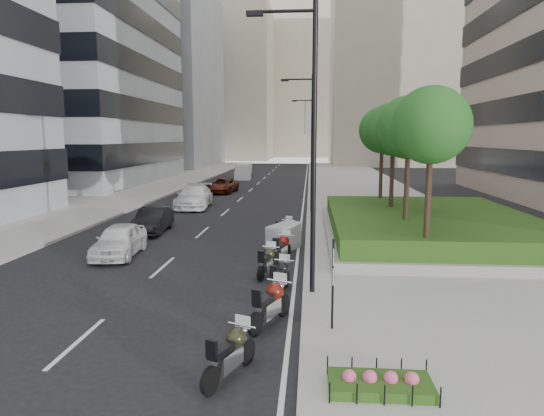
# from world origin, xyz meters

# --- Properties ---
(ground) EXTENTS (160.00, 160.00, 0.00)m
(ground) POSITION_xyz_m (0.00, 0.00, 0.00)
(ground) COLOR black
(ground) RESTS_ON ground
(sidewalk_right) EXTENTS (10.00, 100.00, 0.15)m
(sidewalk_right) POSITION_xyz_m (9.00, 30.00, 0.07)
(sidewalk_right) COLOR #9E9B93
(sidewalk_right) RESTS_ON ground
(sidewalk_left) EXTENTS (8.00, 100.00, 0.15)m
(sidewalk_left) POSITION_xyz_m (-12.00, 30.00, 0.07)
(sidewalk_left) COLOR #9E9B93
(sidewalk_left) RESTS_ON ground
(lane_edge) EXTENTS (0.12, 100.00, 0.01)m
(lane_edge) POSITION_xyz_m (3.70, 30.00, 0.01)
(lane_edge) COLOR silver
(lane_edge) RESTS_ON ground
(lane_centre) EXTENTS (0.12, 100.00, 0.01)m
(lane_centre) POSITION_xyz_m (-1.50, 30.00, 0.01)
(lane_centre) COLOR silver
(lane_centre) RESTS_ON ground
(building_grey_far) EXTENTS (22.00, 26.00, 30.00)m
(building_grey_far) POSITION_xyz_m (-24.00, 70.00, 15.00)
(building_grey_far) COLOR gray
(building_grey_far) RESTS_ON ground
(building_cream_right) EXTENTS (28.00, 24.00, 36.00)m
(building_cream_right) POSITION_xyz_m (22.00, 80.00, 18.00)
(building_cream_right) COLOR #B7AD93
(building_cream_right) RESTS_ON ground
(building_cream_left) EXTENTS (26.00, 24.00, 34.00)m
(building_cream_left) POSITION_xyz_m (-18.00, 100.00, 17.00)
(building_cream_left) COLOR #B7AD93
(building_cream_left) RESTS_ON ground
(building_cream_centre) EXTENTS (30.00, 24.00, 38.00)m
(building_cream_centre) POSITION_xyz_m (2.00, 120.00, 19.00)
(building_cream_centre) COLOR #B7AD93
(building_cream_centre) RESTS_ON ground
(planter) EXTENTS (10.00, 14.00, 0.40)m
(planter) POSITION_xyz_m (10.00, 10.00, 0.35)
(planter) COLOR #9A968F
(planter) RESTS_ON sidewalk_right
(hedge) EXTENTS (9.40, 13.40, 0.80)m
(hedge) POSITION_xyz_m (10.00, 10.00, 0.95)
(hedge) COLOR #1F4914
(hedge) RESTS_ON planter
(flower_bed) EXTENTS (2.00, 1.00, 0.20)m
(flower_bed) POSITION_xyz_m (5.60, -5.00, 0.25)
(flower_bed) COLOR #1F4914
(flower_bed) RESTS_ON sidewalk_right
(tree_0) EXTENTS (2.80, 2.80, 6.30)m
(tree_0) POSITION_xyz_m (8.50, 4.00, 5.42)
(tree_0) COLOR #332319
(tree_0) RESTS_ON planter
(tree_1) EXTENTS (2.80, 2.80, 6.30)m
(tree_1) POSITION_xyz_m (8.50, 8.00, 5.42)
(tree_1) COLOR #332319
(tree_1) RESTS_ON planter
(tree_2) EXTENTS (2.80, 2.80, 6.30)m
(tree_2) POSITION_xyz_m (8.50, 12.00, 5.42)
(tree_2) COLOR #332319
(tree_2) RESTS_ON planter
(tree_3) EXTENTS (2.80, 2.80, 6.30)m
(tree_3) POSITION_xyz_m (8.50, 16.00, 5.42)
(tree_3) COLOR #332319
(tree_3) RESTS_ON planter
(lamp_post_0) EXTENTS (2.34, 0.45, 9.00)m
(lamp_post_0) POSITION_xyz_m (4.14, 1.00, 5.07)
(lamp_post_0) COLOR black
(lamp_post_0) RESTS_ON ground
(lamp_post_1) EXTENTS (2.34, 0.45, 9.00)m
(lamp_post_1) POSITION_xyz_m (4.14, 18.00, 5.07)
(lamp_post_1) COLOR black
(lamp_post_1) RESTS_ON ground
(lamp_post_2) EXTENTS (2.34, 0.45, 9.00)m
(lamp_post_2) POSITION_xyz_m (4.14, 36.00, 5.07)
(lamp_post_2) COLOR black
(lamp_post_2) RESTS_ON ground
(parking_sign) EXTENTS (0.06, 0.32, 2.50)m
(parking_sign) POSITION_xyz_m (4.80, -2.00, 1.46)
(parking_sign) COLOR black
(parking_sign) RESTS_ON ground
(motorcycle_0) EXTENTS (0.95, 1.91, 1.01)m
(motorcycle_0) POSITION_xyz_m (2.58, -4.44, 0.54)
(motorcycle_0) COLOR black
(motorcycle_0) RESTS_ON ground
(motorcycle_1) EXTENTS (1.05, 2.09, 1.11)m
(motorcycle_1) POSITION_xyz_m (3.18, -1.48, 0.59)
(motorcycle_1) COLOR black
(motorcycle_1) RESTS_ON ground
(motorcycle_2) EXTENTS (0.73, 1.99, 1.01)m
(motorcycle_2) POSITION_xyz_m (3.27, 1.20, 0.54)
(motorcycle_2) COLOR black
(motorcycle_2) RESTS_ON ground
(motorcycle_3) EXTENTS (0.71, 1.98, 1.00)m
(motorcycle_3) POSITION_xyz_m (2.67, 3.18, 0.53)
(motorcycle_3) COLOR black
(motorcycle_3) RESTS_ON ground
(motorcycle_4) EXTENTS (0.83, 2.04, 1.04)m
(motorcycle_4) POSITION_xyz_m (3.09, 5.19, 0.56)
(motorcycle_4) COLOR black
(motorcycle_4) RESTS_ON ground
(motorcycle_5) EXTENTS (1.53, 2.12, 1.19)m
(motorcycle_5) POSITION_xyz_m (3.06, 7.19, 0.60)
(motorcycle_5) COLOR black
(motorcycle_5) RESTS_ON ground
(motorcycle_6) EXTENTS (0.96, 1.85, 0.99)m
(motorcycle_6) POSITION_xyz_m (2.98, 9.22, 0.53)
(motorcycle_6) COLOR black
(motorcycle_6) RESTS_ON ground
(car_a) EXTENTS (1.97, 4.18, 1.38)m
(car_a) POSITION_xyz_m (-3.87, 5.64, 0.69)
(car_a) COLOR white
(car_a) RESTS_ON ground
(car_b) EXTENTS (1.61, 4.07, 1.32)m
(car_b) POSITION_xyz_m (-4.12, 10.86, 0.66)
(car_b) COLOR black
(car_b) RESTS_ON ground
(car_c) EXTENTS (2.64, 5.65, 1.60)m
(car_c) POSITION_xyz_m (-4.10, 20.02, 0.80)
(car_c) COLOR white
(car_c) RESTS_ON ground
(car_d) EXTENTS (2.57, 4.90, 1.32)m
(car_d) POSITION_xyz_m (-3.82, 29.58, 0.66)
(car_d) COLOR #59190A
(car_d) RESTS_ON ground
(delivery_van) EXTENTS (1.96, 4.60, 1.89)m
(delivery_van) POSITION_xyz_m (-3.84, 44.17, 0.88)
(delivery_van) COLOR white
(delivery_van) RESTS_ON ground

